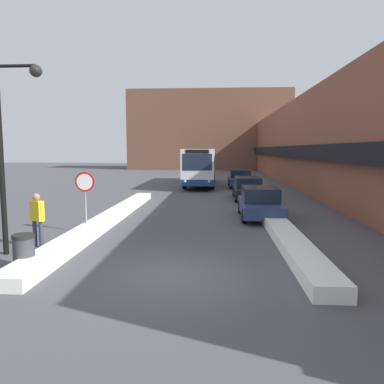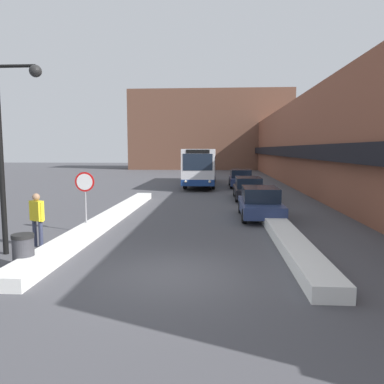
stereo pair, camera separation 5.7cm
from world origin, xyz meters
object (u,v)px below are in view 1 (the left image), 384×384
Objects in this scene: city_bus at (200,165)px; pedestrian at (37,215)px; parked_car_middle at (248,188)px; parked_car_back at (240,178)px; street_lamp at (10,136)px; stop_sign at (85,189)px; parked_car_front at (260,203)px; trash_bin at (24,251)px.

city_bus reaches higher than pedestrian.
parked_car_middle is 0.99× the size of parked_car_back.
parked_car_middle is 0.82× the size of street_lamp.
parked_car_back is 19.64m from stop_sign.
parked_car_front is at bearing 26.22° from stop_sign.
street_lamp is (-8.22, -21.48, 2.87)m from parked_car_back.
pedestrian is at bearing -111.09° from parked_car_back.
stop_sign is at bearing 97.65° from pedestrian.
parked_car_middle is at bearing 55.24° from stop_sign.
pedestrian is at bearing -122.29° from parked_car_middle.
city_bus is 5.13× the size of stop_sign.
pedestrian reaches higher than parked_car_back.
parked_car_front is 14.77m from parked_car_back.
trash_bin is (-7.23, -22.83, -0.27)m from parked_car_back.
trash_bin is (-7.23, -14.81, -0.24)m from parked_car_middle.
parked_car_front is at bearing 48.09° from trash_bin.
parked_car_back is 5.02× the size of trash_bin.
city_bus is 10.20m from parked_car_middle.
parked_car_middle is 16.03m from street_lamp.
parked_car_back is (-0.00, 8.02, 0.04)m from parked_car_middle.
stop_sign is 3.88m from street_lamp.
city_bus is 23.54m from street_lamp.
street_lamp is at bearing 126.17° from trash_bin.
parked_car_middle is at bearing -69.93° from city_bus.
pedestrian is at bearing 107.41° from trash_bin.
pedestrian is (-0.81, -2.29, -0.63)m from stop_sign.
city_bus reaches higher than parked_car_front.
street_lamp reaches higher than city_bus.
street_lamp is at bearing -110.93° from parked_car_back.
parked_car_back is (0.00, 14.77, 0.02)m from parked_car_front.
street_lamp is 3.24× the size of pedestrian.
stop_sign is 4.71m from trash_bin.
trash_bin is at bearing -107.57° from parked_car_back.
pedestrian is at bearing -101.40° from city_bus.
pedestrian reaches higher than parked_car_front.
city_bus is at bearing 79.57° from stop_sign.
city_bus is at bearing 105.73° from pedestrian.
parked_car_front reaches higher than trash_bin.
parked_car_back is at bearing 90.00° from parked_car_front.
parked_car_front is 0.74× the size of street_lamp.
parked_car_middle is at bearing -90.00° from parked_car_back.
parked_car_back is at bearing 69.07° from street_lamp.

